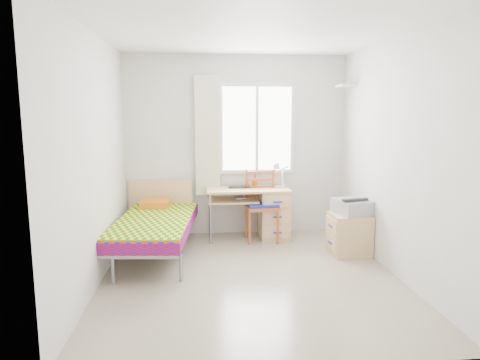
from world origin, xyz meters
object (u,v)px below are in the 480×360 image
object	(u,v)px
cabinet	(349,234)
printer	(352,206)
bed	(155,223)
desk	(269,211)
chair	(262,201)

from	to	relation	value
cabinet	printer	bearing A→B (deg)	31.61
bed	desk	xyz separation A→B (m)	(1.55, 0.59, -0.01)
printer	bed	bearing A→B (deg)	162.59
chair	printer	bearing A→B (deg)	-37.84
desk	printer	distance (m)	1.24
cabinet	printer	distance (m)	0.36
desk	printer	world-z (taller)	desk
bed	printer	distance (m)	2.49
desk	chair	bearing A→B (deg)	-145.34
bed	desk	distance (m)	1.66
cabinet	printer	world-z (taller)	printer
bed	printer	size ratio (longest dim) A/B	3.87
desk	cabinet	world-z (taller)	desk
bed	printer	xyz separation A→B (m)	(2.48, -0.20, 0.21)
bed	chair	size ratio (longest dim) A/B	1.99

